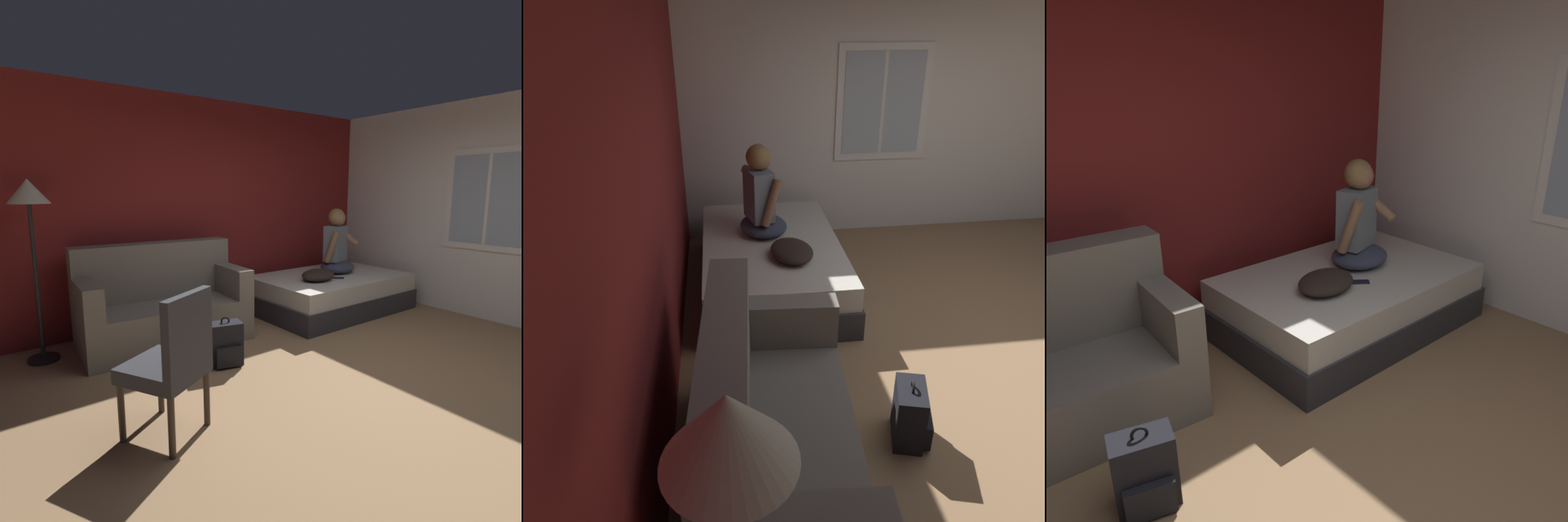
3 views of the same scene
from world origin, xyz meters
The scene contains 10 objects.
ground_plane centered at (0.00, 0.00, 0.00)m, with size 40.00×40.00×0.00m, color #93704C.
wall_back_accent centered at (0.00, 2.70, 1.35)m, with size 10.25×0.16×2.70m, color maroon.
wall_side_with_window centered at (2.70, 0.01, 1.35)m, with size 0.19×6.64×2.70m.
bed centered at (1.38, 1.78, 0.24)m, with size 2.03×1.31×0.48m.
couch centered at (-0.90, 2.04, 0.39)m, with size 1.75×0.94×1.04m.
person_seated centered at (1.56, 1.85, 0.84)m, with size 0.62×0.56×0.88m.
backpack centered at (-0.68, 1.13, 0.19)m, with size 0.34×0.29×0.46m.
throw_pillow centered at (1.00, 1.64, 0.55)m, with size 0.48×0.36×0.14m, color #2D231E.
cell_phone centered at (1.30, 1.58, 0.48)m, with size 0.07×0.14×0.01m, color black.
floor_lamp centered at (-2.02, 2.25, 1.43)m, with size 0.36×0.36×1.70m.
Camera 2 is at (-2.94, 2.23, 2.52)m, focal length 35.00 mm.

